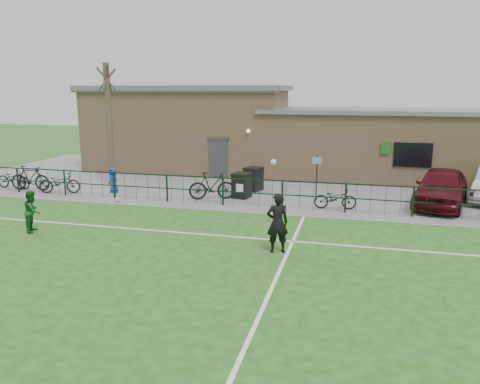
% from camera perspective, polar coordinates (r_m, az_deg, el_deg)
% --- Properties ---
extents(ground, '(90.00, 90.00, 0.00)m').
position_cam_1_polar(ground, '(11.95, -6.02, -11.17)').
color(ground, '#1E4F17').
rests_on(ground, ground).
extents(paving_strip, '(34.00, 13.00, 0.02)m').
position_cam_1_polar(paving_strip, '(24.53, 4.89, 1.22)').
color(paving_strip, slate).
rests_on(paving_strip, ground).
extents(pitch_line_touch, '(28.00, 0.10, 0.01)m').
position_cam_1_polar(pitch_line_touch, '(19.07, 2.07, -2.04)').
color(pitch_line_touch, white).
rests_on(pitch_line_touch, ground).
extents(pitch_line_mid, '(28.00, 0.10, 0.01)m').
position_cam_1_polar(pitch_line_mid, '(15.52, -0.91, -5.45)').
color(pitch_line_mid, white).
rests_on(pitch_line_mid, ground).
extents(pitch_line_perp, '(0.10, 16.00, 0.01)m').
position_cam_1_polar(pitch_line_perp, '(11.46, 3.63, -12.18)').
color(pitch_line_perp, white).
rests_on(pitch_line_perp, ground).
extents(perimeter_fence, '(28.00, 0.10, 1.20)m').
position_cam_1_polar(perimeter_fence, '(19.12, 2.21, -0.17)').
color(perimeter_fence, black).
rests_on(perimeter_fence, ground).
extents(bare_tree, '(0.30, 0.30, 6.00)m').
position_cam_1_polar(bare_tree, '(23.97, -15.64, 7.76)').
color(bare_tree, '#433628').
rests_on(bare_tree, ground).
extents(wheelie_bin_left, '(0.90, 0.96, 1.03)m').
position_cam_1_polar(wheelie_bin_left, '(22.30, 1.66, 1.50)').
color(wheelie_bin_left, black).
rests_on(wheelie_bin_left, paving_strip).
extents(wheelie_bin_right, '(0.82, 0.89, 1.03)m').
position_cam_1_polar(wheelie_bin_right, '(20.80, 0.22, 0.70)').
color(wheelie_bin_right, black).
rests_on(wheelie_bin_right, paving_strip).
extents(sign_post, '(0.08, 0.08, 2.00)m').
position_cam_1_polar(sign_post, '(20.44, 9.32, 1.70)').
color(sign_post, black).
rests_on(sign_post, paving_strip).
extents(car_maroon, '(2.97, 4.92, 1.57)m').
position_cam_1_polar(car_maroon, '(21.03, 23.33, 0.54)').
color(car_maroon, '#460C12').
rests_on(car_maroon, paving_strip).
extents(bicycle_a, '(1.90, 0.75, 0.98)m').
position_cam_1_polar(bicycle_a, '(25.26, -25.88, 1.48)').
color(bicycle_a, black).
rests_on(bicycle_a, paving_strip).
extents(bicycle_b, '(2.03, 0.74, 1.20)m').
position_cam_1_polar(bicycle_b, '(24.45, -24.21, 1.57)').
color(bicycle_b, black).
rests_on(bicycle_b, paving_strip).
extents(bicycle_c, '(2.02, 1.12, 1.01)m').
position_cam_1_polar(bicycle_c, '(23.28, -21.14, 1.09)').
color(bicycle_c, black).
rests_on(bicycle_c, paving_strip).
extents(bicycle_d, '(2.10, 1.27, 1.22)m').
position_cam_1_polar(bicycle_d, '(20.49, -3.44, 0.77)').
color(bicycle_d, black).
rests_on(bicycle_d, paving_strip).
extents(bicycle_e, '(1.74, 0.77, 0.89)m').
position_cam_1_polar(bicycle_e, '(19.25, 11.52, -0.74)').
color(bicycle_e, black).
rests_on(bicycle_e, paving_strip).
extents(spectator_child, '(0.67, 0.57, 1.16)m').
position_cam_1_polar(spectator_child, '(22.66, -15.18, 1.40)').
color(spectator_child, '#1239AD').
rests_on(spectator_child, paving_strip).
extents(goalkeeper_kick, '(1.25, 3.83, 2.29)m').
position_cam_1_polar(goalkeeper_kick, '(13.96, 4.57, -3.58)').
color(goalkeeper_kick, black).
rests_on(goalkeeper_kick, ground).
extents(outfield_player, '(0.75, 0.84, 1.42)m').
position_cam_1_polar(outfield_player, '(17.41, -23.97, -2.15)').
color(outfield_player, '#164F1D').
rests_on(outfield_player, ground).
extents(ball_ground, '(0.23, 0.23, 0.23)m').
position_cam_1_polar(ball_ground, '(20.73, -14.73, -0.94)').
color(ball_ground, silver).
rests_on(ball_ground, ground).
extents(clubhouse, '(24.25, 5.40, 4.96)m').
position_cam_1_polar(clubhouse, '(27.29, 4.18, 7.06)').
color(clubhouse, tan).
rests_on(clubhouse, ground).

